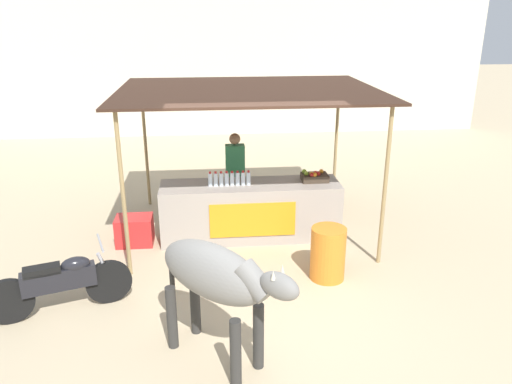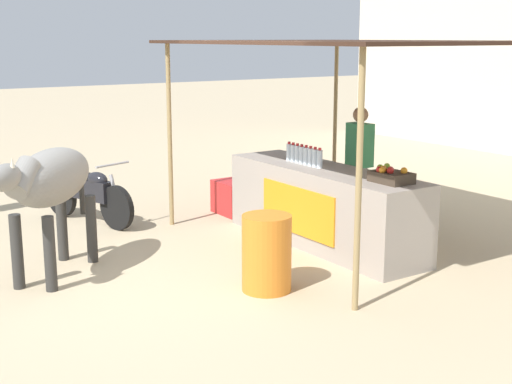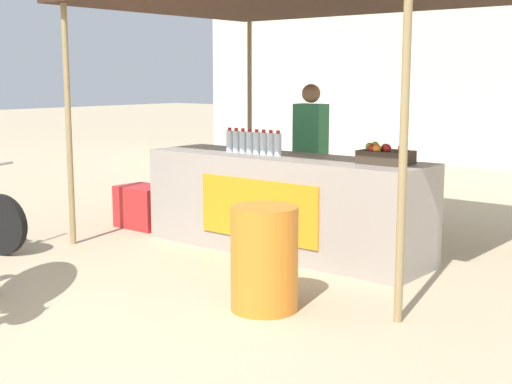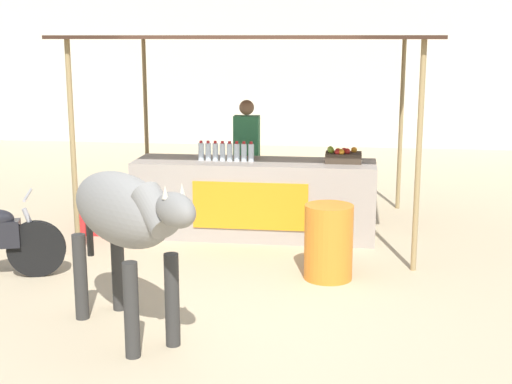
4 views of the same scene
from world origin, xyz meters
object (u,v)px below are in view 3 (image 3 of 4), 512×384
at_px(cooler_box, 144,207).
at_px(water_barrel, 264,258).
at_px(fruit_crate, 385,156).
at_px(stall_counter, 283,204).
at_px(vendor_behind_counter, 310,159).

distance_m(cooler_box, water_barrel, 3.26).
height_order(fruit_crate, cooler_box, fruit_crate).
xyz_separation_m(stall_counter, water_barrel, (0.98, -1.53, -0.09)).
bearing_deg(vendor_behind_counter, cooler_box, -153.94).
height_order(fruit_crate, water_barrel, fruit_crate).
height_order(stall_counter, cooler_box, stall_counter).
relative_size(stall_counter, vendor_behind_counter, 1.82).
bearing_deg(vendor_behind_counter, fruit_crate, -28.50).
distance_m(vendor_behind_counter, cooler_box, 2.03).
height_order(vendor_behind_counter, cooler_box, vendor_behind_counter).
bearing_deg(water_barrel, stall_counter, 122.73).
bearing_deg(fruit_crate, water_barrel, -93.93).
distance_m(stall_counter, fruit_crate, 1.22).
height_order(vendor_behind_counter, water_barrel, vendor_behind_counter).
distance_m(stall_counter, vendor_behind_counter, 0.86).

